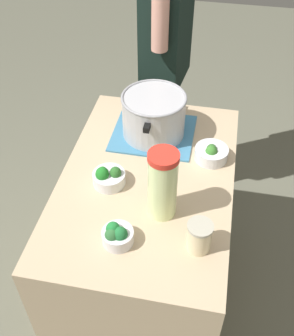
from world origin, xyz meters
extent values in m
plane|color=#676756|center=(0.00, 0.00, 0.00)|extent=(8.00, 8.00, 0.00)
cube|color=tan|center=(0.00, 0.00, 0.44)|extent=(1.04, 0.68, 0.89)
cube|color=teal|center=(0.27, 0.02, 0.89)|extent=(0.32, 0.35, 0.01)
cylinder|color=#B7B7BC|center=(0.27, 0.02, 0.99)|extent=(0.27, 0.27, 0.18)
torus|color=#99999E|center=(0.27, 0.02, 1.08)|extent=(0.28, 0.28, 0.01)
cube|color=black|center=(0.12, 0.02, 1.04)|extent=(0.04, 0.02, 0.02)
cube|color=black|center=(0.43, 0.02, 1.04)|extent=(0.04, 0.02, 0.02)
cylinder|color=#DEF2A9|center=(-0.16, -0.09, 1.01)|extent=(0.10, 0.10, 0.26)
cylinder|color=red|center=(-0.16, -0.09, 1.15)|extent=(0.11, 0.11, 0.02)
ellipsoid|color=yellow|center=(-0.15, -0.09, 1.06)|extent=(0.04, 0.04, 0.01)
cylinder|color=beige|center=(-0.30, -0.23, 0.94)|extent=(0.08, 0.08, 0.10)
cylinder|color=#B2AD99|center=(-0.30, -0.23, 1.00)|extent=(0.09, 0.09, 0.01)
cylinder|color=silver|center=(-0.33, 0.04, 0.91)|extent=(0.11, 0.11, 0.05)
ellipsoid|color=#207C34|center=(-0.32, 0.05, 0.94)|extent=(0.05, 0.05, 0.06)
ellipsoid|color=#2E6734|center=(-0.34, 0.05, 0.93)|extent=(0.05, 0.05, 0.06)
ellipsoid|color=#206F35|center=(-0.33, 0.03, 0.94)|extent=(0.05, 0.05, 0.06)
cylinder|color=silver|center=(0.16, -0.24, 0.91)|extent=(0.14, 0.14, 0.05)
ellipsoid|color=#3B7D2D|center=(0.14, -0.24, 0.93)|extent=(0.05, 0.05, 0.06)
ellipsoid|color=#376B2F|center=(0.16, -0.24, 0.93)|extent=(0.04, 0.04, 0.05)
cylinder|color=silver|center=(-0.06, 0.14, 0.91)|extent=(0.13, 0.13, 0.05)
ellipsoid|color=#2C6628|center=(-0.06, 0.11, 0.94)|extent=(0.05, 0.05, 0.05)
ellipsoid|color=#2D7E23|center=(-0.05, 0.16, 0.93)|extent=(0.04, 0.04, 0.05)
ellipsoid|color=#1F7A25|center=(-0.08, 0.16, 0.94)|extent=(0.05, 0.05, 0.06)
cylinder|color=tan|center=(0.74, 0.06, 0.41)|extent=(0.14, 0.14, 0.82)
cylinder|color=tan|center=(0.94, 0.06, 0.41)|extent=(0.14, 0.14, 0.82)
cube|color=black|center=(0.84, 0.06, 1.11)|extent=(0.36, 0.24, 0.59)
cylinder|color=#DE9D89|center=(0.63, 0.06, 1.25)|extent=(0.08, 0.08, 0.30)
camera|label=1|loc=(-1.16, -0.23, 2.06)|focal=44.73mm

